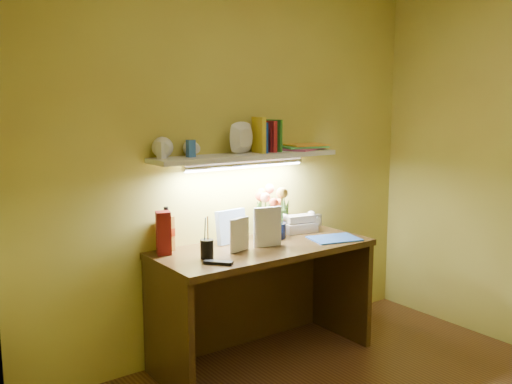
% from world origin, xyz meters
% --- Properties ---
extents(desk, '(1.40, 0.60, 0.75)m').
position_xyz_m(desk, '(0.00, 1.20, 0.38)').
color(desk, '#34230E').
rests_on(desk, ground).
extents(flower_bouquet, '(0.22, 0.22, 0.35)m').
position_xyz_m(flower_bouquet, '(0.18, 1.35, 0.92)').
color(flower_bouquet, black).
rests_on(flower_bouquet, desk).
extents(telephone, '(0.25, 0.21, 0.14)m').
position_xyz_m(telephone, '(0.43, 1.38, 0.82)').
color(telephone, beige).
rests_on(telephone, desk).
extents(desk_clock, '(0.08, 0.04, 0.08)m').
position_xyz_m(desk_clock, '(0.65, 1.44, 0.79)').
color(desk_clock, '#B0B1B4').
rests_on(desk_clock, desk).
extents(whisky_bottle, '(0.08, 0.08, 0.27)m').
position_xyz_m(whisky_bottle, '(-0.54, 1.45, 0.88)').
color(whisky_bottle, '#AE7423').
rests_on(whisky_bottle, desk).
extents(whisky_box, '(0.10, 0.10, 0.26)m').
position_xyz_m(whisky_box, '(-0.60, 1.39, 0.88)').
color(whisky_box, '#5C0F0D').
rests_on(whisky_box, desk).
extents(pen_cup, '(0.08, 0.08, 0.19)m').
position_xyz_m(pen_cup, '(-0.43, 1.16, 0.84)').
color(pen_cup, black).
rests_on(pen_cup, desk).
extents(art_card, '(0.22, 0.06, 0.21)m').
position_xyz_m(art_card, '(-0.12, 1.38, 0.86)').
color(art_card, silver).
rests_on(art_card, desk).
extents(tv_remote, '(0.14, 0.15, 0.02)m').
position_xyz_m(tv_remote, '(-0.45, 1.02, 0.76)').
color(tv_remote, black).
rests_on(tv_remote, desk).
extents(blue_folder, '(0.36, 0.30, 0.01)m').
position_xyz_m(blue_folder, '(0.48, 1.06, 0.75)').
color(blue_folder, blue).
rests_on(blue_folder, desk).
extents(desk_book_a, '(0.16, 0.04, 0.21)m').
position_xyz_m(desk_book_a, '(-0.28, 1.16, 0.85)').
color(desk_book_a, white).
rests_on(desk_book_a, desk).
extents(desk_book_b, '(0.18, 0.07, 0.25)m').
position_xyz_m(desk_book_b, '(-0.08, 1.19, 0.88)').
color(desk_book_b, silver).
rests_on(desk_book_b, desk).
extents(wall_shelf, '(1.33, 0.34, 0.26)m').
position_xyz_m(wall_shelf, '(0.01, 1.38, 1.34)').
color(wall_shelf, silver).
rests_on(wall_shelf, ground).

